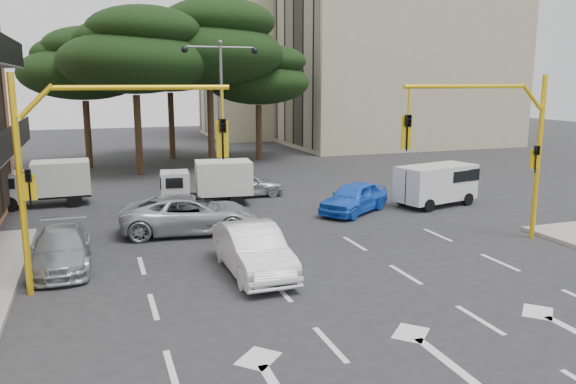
# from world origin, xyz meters

# --- Properties ---
(ground) EXTENTS (120.00, 120.00, 0.00)m
(ground) POSITION_xyz_m (0.00, 0.00, 0.00)
(ground) COLOR #28282B
(ground) RESTS_ON ground
(median_strip) EXTENTS (1.40, 6.00, 0.15)m
(median_strip) POSITION_xyz_m (0.00, 16.00, 0.07)
(median_strip) COLOR gray
(median_strip) RESTS_ON ground
(apartment_beige_near) EXTENTS (20.20, 12.15, 18.70)m
(apartment_beige_near) POSITION_xyz_m (19.95, 32.00, 9.35)
(apartment_beige_near) COLOR tan
(apartment_beige_near) RESTS_ON ground
(apartment_beige_far) EXTENTS (16.20, 12.15, 16.70)m
(apartment_beige_far) POSITION_xyz_m (12.95, 44.00, 8.35)
(apartment_beige_far) COLOR tan
(apartment_beige_far) RESTS_ON ground
(pine_left_near) EXTENTS (9.15, 9.15, 10.23)m
(pine_left_near) POSITION_xyz_m (-3.94, 21.96, 7.60)
(pine_left_near) COLOR #382616
(pine_left_near) RESTS_ON ground
(pine_center) EXTENTS (9.98, 9.98, 11.16)m
(pine_center) POSITION_xyz_m (1.06, 23.96, 8.30)
(pine_center) COLOR #382616
(pine_center) RESTS_ON ground
(pine_left_far) EXTENTS (8.32, 8.32, 9.30)m
(pine_left_far) POSITION_xyz_m (-6.94, 25.96, 6.91)
(pine_left_far) COLOR #382616
(pine_left_far) RESTS_ON ground
(pine_right) EXTENTS (7.49, 7.49, 8.37)m
(pine_right) POSITION_xyz_m (5.06, 25.96, 6.22)
(pine_right) COLOR #382616
(pine_right) RESTS_ON ground
(pine_back) EXTENTS (9.15, 9.15, 10.23)m
(pine_back) POSITION_xyz_m (-0.94, 28.96, 7.60)
(pine_back) COLOR #382616
(pine_back) RESTS_ON ground
(signal_mast_right) EXTENTS (5.79, 0.37, 6.00)m
(signal_mast_right) POSITION_xyz_m (6.80, 1.99, 3.88)
(signal_mast_right) COLOR yellow
(signal_mast_right) RESTS_ON ground
(signal_mast_left) EXTENTS (5.79, 0.37, 6.00)m
(signal_mast_left) POSITION_xyz_m (-6.80, 1.99, 3.88)
(signal_mast_left) COLOR yellow
(signal_mast_left) RESTS_ON ground
(street_lamp_center) EXTENTS (4.16, 0.36, 7.77)m
(street_lamp_center) POSITION_xyz_m (0.00, 16.00, 5.43)
(street_lamp_center) COLOR slate
(street_lamp_center) RESTS_ON median_strip
(car_white_hatch) EXTENTS (1.62, 4.51, 1.48)m
(car_white_hatch) POSITION_xyz_m (-2.32, 1.66, 0.74)
(car_white_hatch) COLOR silver
(car_white_hatch) RESTS_ON ground
(car_blue_compact) EXTENTS (4.25, 3.65, 1.38)m
(car_blue_compact) POSITION_xyz_m (4.12, 7.95, 0.69)
(car_blue_compact) COLOR blue
(car_blue_compact) RESTS_ON ground
(car_silver_wagon) EXTENTS (1.79, 4.27, 1.23)m
(car_silver_wagon) POSITION_xyz_m (-7.86, 4.13, 0.62)
(car_silver_wagon) COLOR #9EA2A5
(car_silver_wagon) RESTS_ON ground
(car_silver_cross_a) EXTENTS (5.53, 3.09, 1.46)m
(car_silver_cross_a) POSITION_xyz_m (-3.34, 7.00, 0.73)
(car_silver_cross_a) COLOR #AAAEB2
(car_silver_cross_a) RESTS_ON ground
(car_silver_cross_b) EXTENTS (3.77, 1.52, 1.28)m
(car_silver_cross_b) POSITION_xyz_m (0.50, 13.00, 0.64)
(car_silver_cross_b) COLOR #A1A3A9
(car_silver_cross_b) RESTS_ON ground
(van_white) EXTENTS (4.20, 2.62, 1.95)m
(van_white) POSITION_xyz_m (8.41, 8.05, 0.98)
(van_white) COLOR silver
(van_white) RESTS_ON ground
(box_truck_a) EXTENTS (4.30, 1.89, 2.10)m
(box_truck_a) POSITION_xyz_m (-9.00, 14.00, 1.05)
(box_truck_a) COLOR silver
(box_truck_a) RESTS_ON ground
(box_truck_b) EXTENTS (4.44, 2.26, 2.10)m
(box_truck_b) POSITION_xyz_m (-1.76, 11.57, 1.05)
(box_truck_b) COLOR silver
(box_truck_b) RESTS_ON ground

